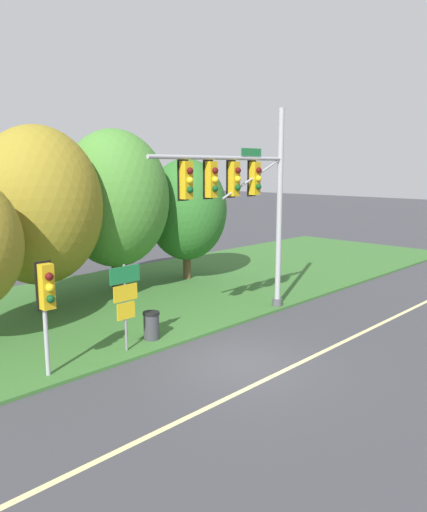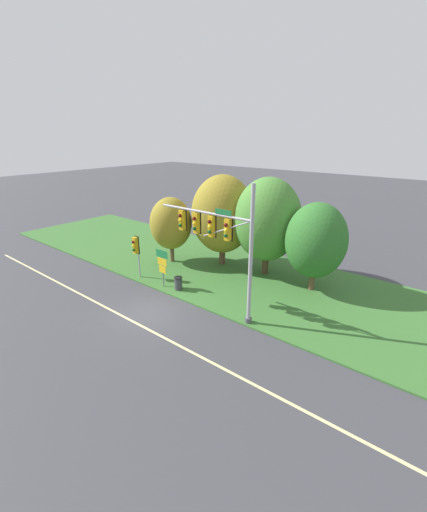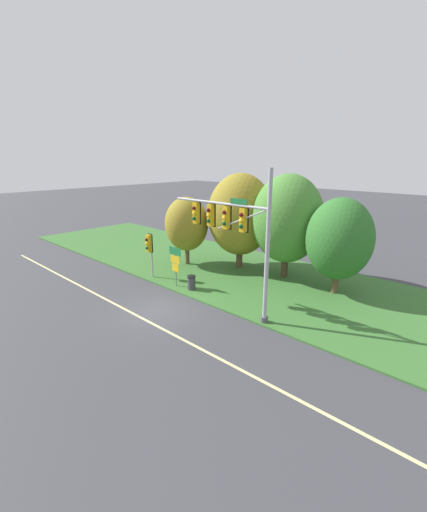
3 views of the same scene
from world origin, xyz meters
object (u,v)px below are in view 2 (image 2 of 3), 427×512
at_px(route_sign_post, 162,263).
at_px(tree_behind_signpost, 268,220).
at_px(trash_bin, 178,283).
at_px(tree_mid_verge, 316,241).
at_px(traffic_signal_mast, 219,236).
at_px(tree_left_of_mast, 223,214).
at_px(pedestrian_signal_near_kerb, 136,248).
at_px(tree_nearest_road, 171,223).

relative_size(route_sign_post, tree_behind_signpost, 0.37).
bearing_deg(trash_bin, tree_mid_verge, 39.78).
relative_size(traffic_signal_mast, tree_left_of_mast, 1.09).
bearing_deg(tree_behind_signpost, tree_left_of_mast, -173.68).
height_order(pedestrian_signal_near_kerb, route_sign_post, pedestrian_signal_near_kerb).
distance_m(tree_behind_signpost, trash_bin, 7.99).
bearing_deg(tree_left_of_mast, pedestrian_signal_near_kerb, -115.89).
bearing_deg(tree_nearest_road, tree_left_of_mast, 32.44).
xyz_separation_m(tree_nearest_road, tree_behind_signpost, (7.42, 2.70, 0.96)).
relative_size(tree_nearest_road, tree_mid_verge, 0.89).
height_order(pedestrian_signal_near_kerb, tree_left_of_mast, tree_left_of_mast).
bearing_deg(tree_mid_verge, tree_behind_signpost, 173.58).
distance_m(pedestrian_signal_near_kerb, tree_left_of_mast, 7.26).
bearing_deg(tree_mid_verge, pedestrian_signal_near_kerb, -149.98).
bearing_deg(tree_behind_signpost, trash_bin, -115.95).
relative_size(pedestrian_signal_near_kerb, tree_nearest_road, 0.59).
bearing_deg(pedestrian_signal_near_kerb, tree_left_of_mast, 64.11).
distance_m(traffic_signal_mast, trash_bin, 5.89).
bearing_deg(pedestrian_signal_near_kerb, tree_nearest_road, 97.08).
relative_size(tree_nearest_road, trash_bin, 5.83).
distance_m(tree_left_of_mast, tree_mid_verge, 7.86).
bearing_deg(route_sign_post, tree_mid_verge, 36.71).
relative_size(tree_left_of_mast, tree_behind_signpost, 0.99).
relative_size(traffic_signal_mast, tree_mid_verge, 1.30).
bearing_deg(traffic_signal_mast, route_sign_post, 176.99).
bearing_deg(tree_nearest_road, route_sign_post, -51.53).
relative_size(tree_nearest_road, tree_behind_signpost, 0.74).
xyz_separation_m(tree_left_of_mast, tree_behind_signpost, (3.85, 0.43, 0.09)).
distance_m(traffic_signal_mast, tree_mid_verge, 7.25).
height_order(traffic_signal_mast, tree_mid_verge, traffic_signal_mast).
bearing_deg(tree_left_of_mast, tree_mid_verge, -0.16).
distance_m(traffic_signal_mast, tree_left_of_mast, 8.07).
relative_size(pedestrian_signal_near_kerb, tree_behind_signpost, 0.44).
bearing_deg(trash_bin, tree_left_of_mast, 97.37).
bearing_deg(tree_nearest_road, trash_bin, -40.01).
bearing_deg(route_sign_post, tree_left_of_mast, 85.86).
relative_size(tree_behind_signpost, trash_bin, 7.88).
xyz_separation_m(traffic_signal_mast, tree_nearest_road, (-8.35, 4.21, -1.47)).
height_order(route_sign_post, tree_mid_verge, tree_mid_verge).
distance_m(route_sign_post, tree_nearest_road, 5.24).
xyz_separation_m(pedestrian_signal_near_kerb, tree_mid_verge, (10.91, 6.30, 1.19)).
bearing_deg(tree_nearest_road, traffic_signal_mast, -26.74).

